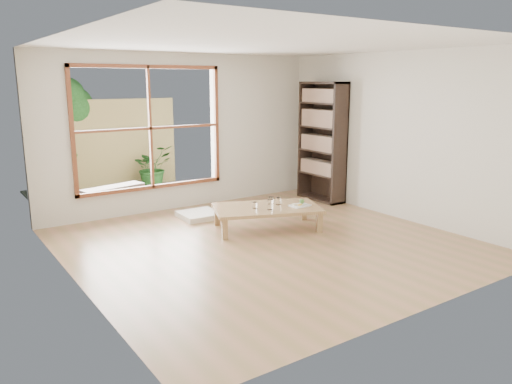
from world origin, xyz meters
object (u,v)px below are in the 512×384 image
at_px(bookshelf, 322,142).
at_px(low_table, 267,209).
at_px(food_tray, 300,204).
at_px(garden_bench, 113,190).

bearing_deg(bookshelf, low_table, -153.43).
bearing_deg(food_tray, low_table, 149.07).
height_order(food_tray, garden_bench, food_tray).
relative_size(bookshelf, food_tray, 7.14).
xyz_separation_m(low_table, bookshelf, (1.91, 0.96, 0.77)).
bearing_deg(food_tray, bookshelf, 36.08).
bearing_deg(low_table, garden_bench, 141.16).
bearing_deg(food_tray, garden_bench, 121.46).
height_order(bookshelf, food_tray, bookshelf).
bearing_deg(garden_bench, food_tray, -69.13).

